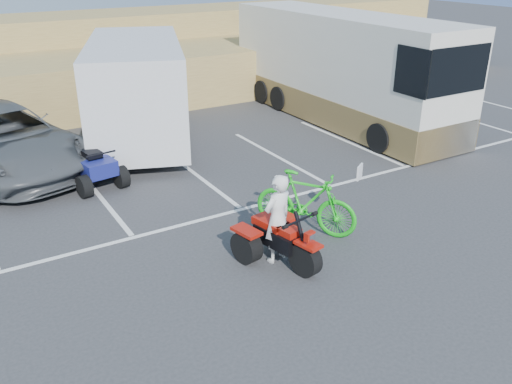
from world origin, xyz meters
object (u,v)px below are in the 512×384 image
red_trike_atv (282,262)px  green_dirt_bike (306,202)px  cargo_trailer (137,89)px  rv_motorhome (340,75)px  grey_pickup (2,140)px  rider (278,219)px  quad_atv_green (123,158)px  quad_atv_blue (96,185)px

red_trike_atv → green_dirt_bike: (1.15, 0.85, 0.69)m
cargo_trailer → rv_motorhome: bearing=10.4°
red_trike_atv → grey_pickup: (-3.90, 8.13, 0.88)m
rider → quad_atv_green: rider is taller
grey_pickup → cargo_trailer: cargo_trailer is taller
red_trike_atv → cargo_trailer: 8.79m
rider → cargo_trailer: cargo_trailer is taller
rider → green_dirt_bike: (1.18, 0.70, -0.22)m
cargo_trailer → rv_motorhome: rv_motorhome is taller
cargo_trailer → quad_atv_green: size_ratio=4.48×
rider → grey_pickup: 8.87m
rv_motorhome → grey_pickup: bearing=176.4°
green_dirt_bike → quad_atv_green: size_ratio=1.42×
cargo_trailer → rv_motorhome: size_ratio=0.71×
quad_atv_blue → quad_atv_green: bearing=44.1°
grey_pickup → red_trike_atv: bearing=-78.5°
red_trike_atv → grey_pickup: size_ratio=0.28×
rider → quad_atv_blue: rider is taller
green_dirt_bike → rv_motorhome: rv_motorhome is taller
rv_motorhome → quad_atv_blue: rv_motorhome is taller
quad_atv_green → green_dirt_bike: bearing=-54.6°
rider → cargo_trailer: size_ratio=0.25×
quad_atv_green → red_trike_atv: bearing=-65.0°
grey_pickup → cargo_trailer: bearing=-7.3°
rv_motorhome → quad_atv_green: (-8.15, 0.03, -1.59)m
cargo_trailer → quad_atv_blue: bearing=-108.8°
green_dirt_bike → quad_atv_green: bearing=73.0°
cargo_trailer → quad_atv_green: (-1.05, -1.21, -1.71)m
cargo_trailer → rv_motorhome: (7.10, -1.24, -0.12)m
red_trike_atv → green_dirt_bike: size_ratio=0.77×
grey_pickup → rv_motorhome: size_ratio=0.62×
grey_pickup → quad_atv_blue: size_ratio=3.82×
green_dirt_bike → rv_motorhome: size_ratio=0.23×
red_trike_atv → green_dirt_bike: bearing=24.8°
grey_pickup → quad_atv_green: bearing=-27.2°
grey_pickup → rider: bearing=-78.3°
red_trike_atv → rv_motorhome: size_ratio=0.17×
rv_motorhome → quad_atv_green: 8.30m
rider → green_dirt_bike: size_ratio=0.79×
red_trike_atv → cargo_trailer: (0.24, 8.62, 1.71)m
rider → quad_atv_green: (-0.78, 7.26, -0.91)m
quad_atv_blue → quad_atv_green: 2.10m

